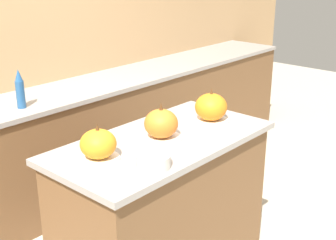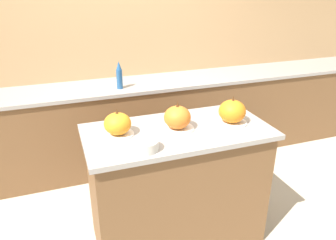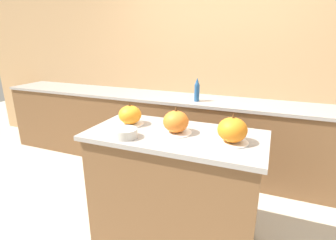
{
  "view_description": "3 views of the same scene",
  "coord_description": "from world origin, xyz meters",
  "px_view_note": "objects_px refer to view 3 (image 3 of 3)",
  "views": [
    {
      "loc": [
        -1.79,
        -1.63,
        1.94
      ],
      "look_at": [
        0.03,
        -0.02,
        1.07
      ],
      "focal_mm": 50.0,
      "sensor_mm": 36.0,
      "label": 1
    },
    {
      "loc": [
        -0.77,
        -1.95,
        1.94
      ],
      "look_at": [
        -0.07,
        0.02,
        1.03
      ],
      "focal_mm": 35.0,
      "sensor_mm": 36.0,
      "label": 2
    },
    {
      "loc": [
        0.63,
        -1.71,
        1.64
      ],
      "look_at": [
        -0.05,
        -0.02,
        1.06
      ],
      "focal_mm": 28.0,
      "sensor_mm": 36.0,
      "label": 3
    }
  ],
  "objects_px": {
    "pumpkin_cake_right": "(232,131)",
    "bottle_tall": "(197,90)",
    "pumpkin_cake_center": "(176,122)",
    "mixing_bowl": "(125,133)",
    "pumpkin_cake_left": "(130,115)"
  },
  "relations": [
    {
      "from": "pumpkin_cake_right",
      "to": "bottle_tall",
      "type": "relative_size",
      "value": 0.84
    },
    {
      "from": "pumpkin_cake_left",
      "to": "bottle_tall",
      "type": "relative_size",
      "value": 0.79
    },
    {
      "from": "pumpkin_cake_right",
      "to": "pumpkin_cake_left",
      "type": "bearing_deg",
      "value": 174.45
    },
    {
      "from": "pumpkin_cake_left",
      "to": "bottle_tall",
      "type": "distance_m",
      "value": 1.13
    },
    {
      "from": "pumpkin_cake_center",
      "to": "mixing_bowl",
      "type": "distance_m",
      "value": 0.38
    },
    {
      "from": "pumpkin_cake_center",
      "to": "mixing_bowl",
      "type": "relative_size",
      "value": 1.4
    },
    {
      "from": "pumpkin_cake_center",
      "to": "mixing_bowl",
      "type": "height_order",
      "value": "pumpkin_cake_center"
    },
    {
      "from": "pumpkin_cake_left",
      "to": "pumpkin_cake_center",
      "type": "height_order",
      "value": "pumpkin_cake_center"
    },
    {
      "from": "pumpkin_cake_left",
      "to": "pumpkin_cake_right",
      "type": "distance_m",
      "value": 0.83
    },
    {
      "from": "pumpkin_cake_right",
      "to": "bottle_tall",
      "type": "bearing_deg",
      "value": 116.35
    },
    {
      "from": "pumpkin_cake_right",
      "to": "mixing_bowl",
      "type": "distance_m",
      "value": 0.74
    },
    {
      "from": "pumpkin_cake_center",
      "to": "bottle_tall",
      "type": "xyz_separation_m",
      "value": [
        -0.17,
        1.15,
        0.02
      ]
    },
    {
      "from": "pumpkin_cake_right",
      "to": "bottle_tall",
      "type": "distance_m",
      "value": 1.32
    },
    {
      "from": "mixing_bowl",
      "to": "pumpkin_cake_center",
      "type": "bearing_deg",
      "value": 36.13
    },
    {
      "from": "pumpkin_cake_right",
      "to": "bottle_tall",
      "type": "height_order",
      "value": "bottle_tall"
    }
  ]
}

